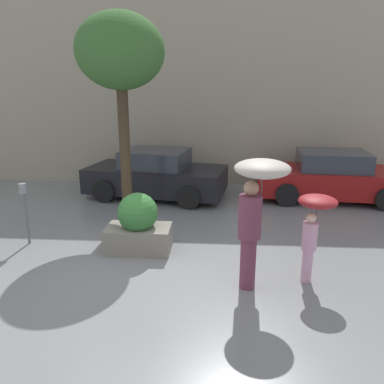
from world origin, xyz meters
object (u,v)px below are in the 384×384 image
object	(u,v)px
person_adult	(256,197)
parked_car_far	(331,177)
street_tree	(120,55)
parking_meter	(24,201)
person_child	(314,219)
parked_car_near	(156,175)
planter_box	(138,225)

from	to	relation	value
person_adult	parked_car_far	size ratio (longest dim) A/B	0.49
street_tree	parking_meter	xyz separation A→B (m)	(-1.69, -1.53, -2.84)
person_adult	parking_meter	xyz separation A→B (m)	(-4.40, 1.42, -0.59)
person_child	parked_car_far	xyz separation A→B (m)	(1.66, 4.79, -0.45)
person_child	parked_car_near	world-z (taller)	person_child
person_child	street_tree	size ratio (longest dim) A/B	0.31
planter_box	parked_car_far	distance (m)	6.06
street_tree	parking_meter	size ratio (longest dim) A/B	3.67
parked_car_near	street_tree	distance (m)	3.74
parked_car_far	street_tree	xyz separation A→B (m)	(-5.32, -2.10, 3.12)
planter_box	parking_meter	xyz separation A→B (m)	(-2.31, 0.19, 0.39)
person_child	parked_car_near	xyz separation A→B (m)	(-3.28, 4.71, -0.45)
person_child	street_tree	xyz separation A→B (m)	(-3.66, 2.69, 2.67)
person_child	street_tree	distance (m)	5.27
parked_car_near	person_adult	bearing A→B (deg)	-144.66
planter_box	parked_car_near	distance (m)	3.75
planter_box	person_adult	world-z (taller)	person_adult
person_adult	person_child	xyz separation A→B (m)	(0.95, 0.26, -0.42)
person_adult	street_tree	world-z (taller)	street_tree
planter_box	street_tree	distance (m)	3.71
parked_car_near	parked_car_far	bearing A→B (deg)	-78.81
parked_car_far	street_tree	distance (m)	6.51
person_child	parked_car_far	distance (m)	5.09
person_child	street_tree	bearing A→B (deg)	111.74
person_adult	parking_meter	bearing A→B (deg)	147.67
person_adult	person_child	bearing A→B (deg)	0.98
person_adult	parked_car_far	xyz separation A→B (m)	(2.61, 5.06, -0.87)
planter_box	parked_car_far	size ratio (longest dim) A/B	0.30
street_tree	planter_box	bearing A→B (deg)	-70.32
person_adult	street_tree	xyz separation A→B (m)	(-2.70, 2.95, 2.25)
street_tree	parked_car_far	bearing A→B (deg)	21.58
parking_meter	parked_car_far	bearing A→B (deg)	27.42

